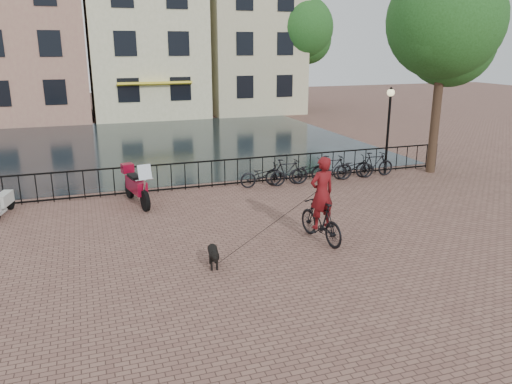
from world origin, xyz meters
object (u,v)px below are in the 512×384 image
object	(u,v)px
lamp_post	(389,116)
cyclist	(321,204)
motorcycle	(136,181)
dog	(213,256)
scooter	(1,194)

from	to	relation	value
lamp_post	cyclist	bearing A→B (deg)	-135.13
motorcycle	dog	bearing A→B (deg)	-89.76
motorcycle	scooter	bearing A→B (deg)	165.20
dog	cyclist	bearing A→B (deg)	21.00
dog	scooter	distance (m)	7.82
motorcycle	scooter	size ratio (longest dim) A/B	1.47
lamp_post	scooter	size ratio (longest dim) A/B	2.25
lamp_post	motorcycle	distance (m)	10.22
lamp_post	motorcycle	bearing A→B (deg)	-175.44
lamp_post	scooter	bearing A→B (deg)	-177.67
lamp_post	cyclist	world-z (taller)	lamp_post
cyclist	dog	xyz separation A→B (m)	(-3.13, -0.66, -0.74)
cyclist	motorcycle	world-z (taller)	cyclist
cyclist	lamp_post	bearing A→B (deg)	-143.24
lamp_post	dog	bearing A→B (deg)	-144.30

